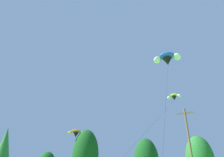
% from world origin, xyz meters
% --- Properties ---
extents(treeline_tree_a, '(4.77, 4.77, 14.43)m').
position_xyz_m(treeline_tree_a, '(-35.83, 43.95, 9.04)').
color(treeline_tree_a, '#472D19').
rests_on(treeline_tree_a, ground_plane).
extents(treeline_tree_c, '(5.08, 5.08, 12.14)m').
position_xyz_m(treeline_tree_c, '(-14.77, 45.57, 7.35)').
color(treeline_tree_c, '#472D19').
rests_on(treeline_tree_c, ground_plane).
extents(utility_pole, '(2.20, 0.26, 11.47)m').
position_xyz_m(utility_pole, '(5.43, 38.01, 6.00)').
color(utility_pole, brown).
rests_on(utility_pole, ground_plane).
extents(parafoil_kite_high_orange, '(14.97, 18.43, 10.89)m').
position_xyz_m(parafoil_kite_high_orange, '(-16.34, 44.04, 11.31)').
color(parafoil_kite_high_orange, orange).
extents(parafoil_kite_mid_blue_white, '(3.99, 11.13, 17.03)m').
position_xyz_m(parafoil_kite_mid_blue_white, '(4.57, 34.21, 17.79)').
color(parafoil_kite_mid_blue_white, blue).
extents(parafoil_kite_far_lime_white, '(7.59, 19.36, 15.94)m').
position_xyz_m(parafoil_kite_far_lime_white, '(3.35, 45.77, 16.45)').
color(parafoil_kite_far_lime_white, '#93D633').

